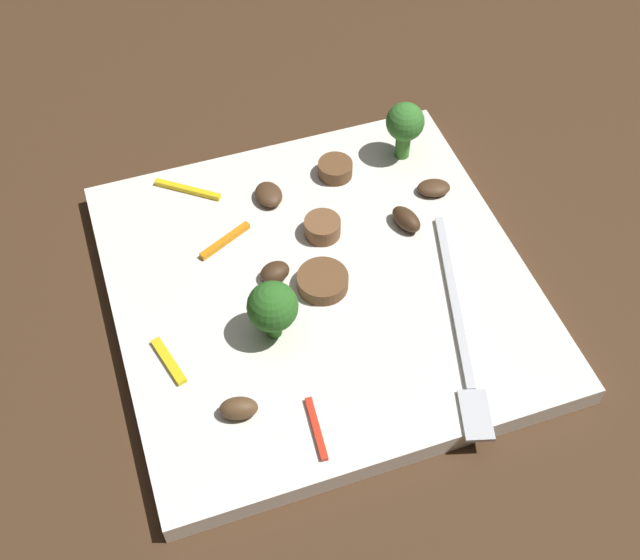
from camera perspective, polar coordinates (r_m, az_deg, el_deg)
ground_plane at (r=0.59m, az=0.00°, el=-0.99°), size 1.40×1.40×0.00m
plate at (r=0.58m, az=0.00°, el=-0.50°), size 0.28×0.28×0.02m
fork at (r=0.55m, az=9.74°, el=-3.87°), size 0.18×0.06×0.00m
broccoli_floret_0 at (r=0.64m, az=5.90°, el=10.69°), size 0.03×0.03×0.05m
broccoli_floret_1 at (r=0.52m, az=-3.30°, el=-1.91°), size 0.03×0.03×0.05m
sausage_slice_0 at (r=0.56m, az=0.26°, el=-0.07°), size 0.05×0.05×0.01m
sausage_slice_1 at (r=0.64m, az=1.06°, el=7.70°), size 0.03×0.03×0.01m
sausage_slice_2 at (r=0.59m, az=0.17°, el=3.66°), size 0.04×0.04×0.01m
mushroom_0 at (r=0.62m, az=-3.58°, el=5.94°), size 0.03×0.02×0.01m
mushroom_1 at (r=0.60m, az=6.00°, el=4.21°), size 0.03×0.02×0.01m
mushroom_2 at (r=0.51m, az=-5.66°, el=-8.84°), size 0.02×0.03×0.01m
mushroom_3 at (r=0.57m, az=-3.14°, el=0.55°), size 0.02×0.02×0.01m
mushroom_4 at (r=0.63m, az=7.88°, el=6.35°), size 0.02×0.03×0.01m
pepper_strip_0 at (r=0.64m, az=-9.16°, el=6.21°), size 0.04×0.04×0.00m
pepper_strip_1 at (r=0.60m, az=-6.59°, el=2.72°), size 0.02×0.04×0.00m
pepper_strip_2 at (r=0.54m, az=-10.44°, el=-5.54°), size 0.04×0.02×0.00m
pepper_strip_3 at (r=0.51m, az=-0.26°, el=-10.25°), size 0.04×0.01×0.00m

